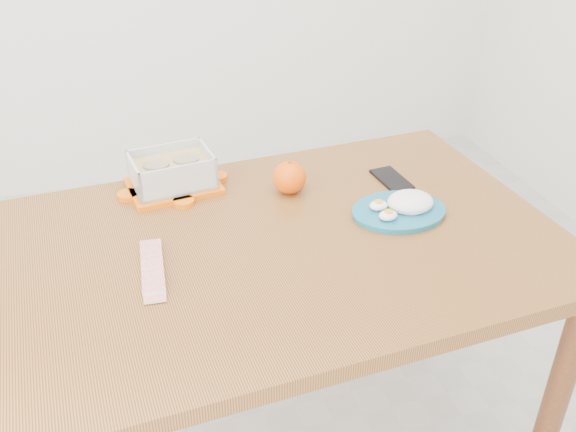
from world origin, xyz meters
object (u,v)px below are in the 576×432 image
object	(u,v)px
rice_plate	(403,206)
orange_fruit	(290,177)
food_container	(172,172)
smartphone	(392,179)
dining_table	(288,271)

from	to	relation	value
rice_plate	orange_fruit	bearing A→B (deg)	143.23
food_container	orange_fruit	distance (m)	0.30
rice_plate	smartphone	bearing A→B (deg)	75.28
food_container	smartphone	size ratio (longest dim) A/B	1.90
orange_fruit	smartphone	world-z (taller)	orange_fruit
orange_fruit	smartphone	xyz separation A→B (m)	(0.28, -0.02, -0.04)
orange_fruit	rice_plate	size ratio (longest dim) A/B	0.36
dining_table	orange_fruit	world-z (taller)	orange_fruit
smartphone	orange_fruit	bearing A→B (deg)	170.89
dining_table	orange_fruit	size ratio (longest dim) A/B	15.30
orange_fruit	dining_table	bearing A→B (deg)	-107.83
dining_table	smartphone	size ratio (longest dim) A/B	9.92
dining_table	food_container	size ratio (longest dim) A/B	5.23
dining_table	food_container	distance (m)	0.40
rice_plate	food_container	bearing A→B (deg)	152.18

